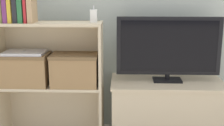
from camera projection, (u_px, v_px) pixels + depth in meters
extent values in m
cube|color=#CCB793|center=(166.00, 111.00, 2.50)|extent=(0.85, 0.44, 0.46)
cube|color=#CCB793|center=(167.00, 82.00, 2.45)|extent=(0.87, 0.46, 0.02)
cube|color=black|center=(167.00, 80.00, 2.44)|extent=(0.22, 0.14, 0.02)
cylinder|color=black|center=(167.00, 77.00, 2.44)|extent=(0.04, 0.04, 0.04)
cube|color=black|center=(169.00, 46.00, 2.38)|extent=(0.79, 0.03, 0.45)
cube|color=black|center=(169.00, 46.00, 2.36)|extent=(0.73, 0.00, 0.39)
cube|color=#CCB793|center=(5.00, 112.00, 2.46)|extent=(0.02, 0.27, 0.47)
cube|color=#CCB793|center=(101.00, 113.00, 2.43)|extent=(0.02, 0.27, 0.47)
cube|color=#CCB793|center=(56.00, 107.00, 2.57)|extent=(0.74, 0.02, 0.47)
cube|color=#CCB793|center=(52.00, 85.00, 2.39)|extent=(0.74, 0.27, 0.02)
cube|color=#CCB793|center=(0.00, 54.00, 2.35)|extent=(0.02, 0.27, 0.48)
cube|color=#CCB793|center=(101.00, 54.00, 2.32)|extent=(0.02, 0.27, 0.48)
cube|color=#CCB793|center=(54.00, 51.00, 2.46)|extent=(0.74, 0.02, 0.48)
cube|color=#CCB793|center=(49.00, 23.00, 2.28)|extent=(0.74, 0.27, 0.02)
cube|color=olive|center=(2.00, 5.00, 2.23)|extent=(0.03, 0.14, 0.25)
cube|color=#6B2D66|center=(8.00, 8.00, 2.24)|extent=(0.03, 0.15, 0.21)
cube|color=gold|center=(12.00, 5.00, 2.23)|extent=(0.03, 0.15, 0.25)
cube|color=#232328|center=(17.00, 6.00, 2.23)|extent=(0.03, 0.13, 0.24)
cube|color=#286638|center=(22.00, 6.00, 2.23)|extent=(0.03, 0.15, 0.23)
cube|color=#B22328|center=(27.00, 10.00, 2.23)|extent=(0.02, 0.14, 0.18)
cube|color=tan|center=(32.00, 9.00, 2.23)|extent=(0.04, 0.15, 0.20)
cube|color=white|center=(94.00, 16.00, 2.26)|extent=(0.05, 0.04, 0.09)
cylinder|color=silver|center=(94.00, 8.00, 2.24)|extent=(0.01, 0.01, 0.03)
cube|color=#937047|center=(26.00, 69.00, 2.35)|extent=(0.34, 0.23, 0.24)
cube|color=brown|center=(25.00, 55.00, 2.33)|extent=(0.35, 0.23, 0.02)
cube|color=#937047|center=(75.00, 70.00, 2.34)|extent=(0.34, 0.23, 0.24)
cube|color=brown|center=(74.00, 56.00, 2.32)|extent=(0.35, 0.23, 0.02)
cube|color=#BCBCC1|center=(25.00, 52.00, 2.32)|extent=(0.30, 0.21, 0.02)
cylinder|color=#99999E|center=(25.00, 51.00, 2.32)|extent=(0.02, 0.02, 0.00)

